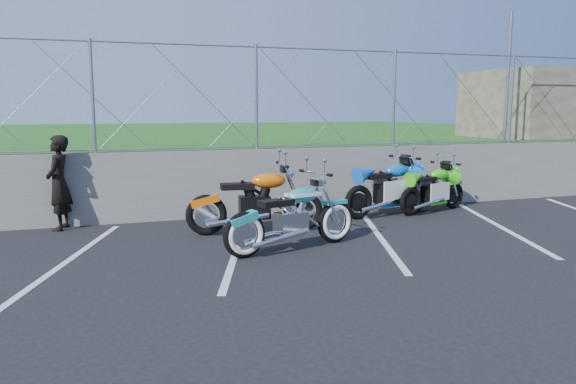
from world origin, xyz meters
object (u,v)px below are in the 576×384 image
object	(u,v)px
sportbike_green	(434,191)
sportbike_blue	(390,190)
naked_orange	(258,204)
person_standing	(59,183)
cruiser_turquoise	(294,219)

from	to	relation	value
sportbike_green	sportbike_blue	world-z (taller)	sportbike_blue
naked_orange	person_standing	bearing A→B (deg)	163.07
sportbike_blue	person_standing	xyz separation A→B (m)	(-6.09, 0.59, 0.33)
sportbike_green	sportbike_blue	xyz separation A→B (m)	(-1.01, -0.00, 0.06)
cruiser_turquoise	sportbike_green	xyz separation A→B (m)	(3.71, 2.02, -0.03)
cruiser_turquoise	naked_orange	xyz separation A→B (m)	(-0.20, 1.27, 0.04)
cruiser_turquoise	naked_orange	size ratio (longest dim) A/B	0.96
sportbike_green	person_standing	world-z (taller)	person_standing
naked_orange	sportbike_blue	size ratio (longest dim) A/B	1.09
sportbike_green	naked_orange	bearing A→B (deg)	172.87
cruiser_turquoise	naked_orange	bearing A→B (deg)	83.11
naked_orange	sportbike_green	xyz separation A→B (m)	(3.91, 0.75, -0.07)
cruiser_turquoise	sportbike_green	bearing A→B (deg)	12.60
sportbike_green	sportbike_blue	bearing A→B (deg)	162.04
cruiser_turquoise	person_standing	world-z (taller)	person_standing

